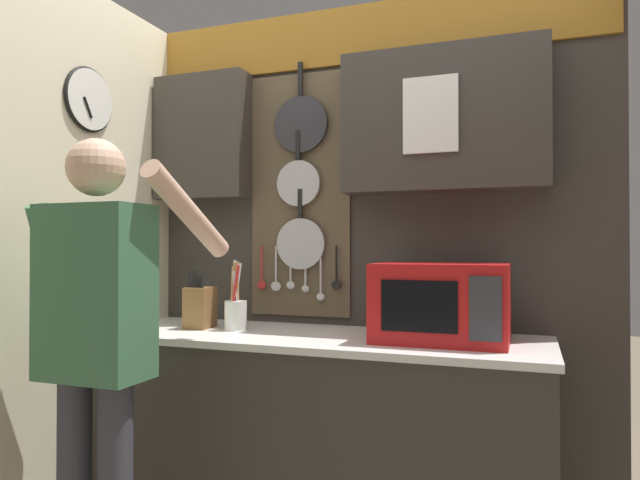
% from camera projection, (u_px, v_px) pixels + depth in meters
% --- Properties ---
extents(base_cabinet_counter, '(1.97, 0.66, 0.91)m').
position_uv_depth(base_cabinet_counter, '(316.00, 440.00, 2.49)').
color(base_cabinet_counter, '#38332D').
rests_on(base_cabinet_counter, ground_plane).
extents(back_wall_unit, '(2.54, 0.22, 2.47)m').
position_uv_depth(back_wall_unit, '(342.00, 205.00, 2.77)').
color(back_wall_unit, '#38332D').
rests_on(back_wall_unit, ground_plane).
extents(side_wall, '(0.07, 1.60, 2.47)m').
position_uv_depth(side_wall, '(70.00, 258.00, 2.48)').
color(side_wall, beige).
rests_on(side_wall, ground_plane).
extents(microwave, '(0.53, 0.37, 0.32)m').
position_uv_depth(microwave, '(441.00, 302.00, 2.31)').
color(microwave, red).
rests_on(microwave, base_cabinet_counter).
extents(knife_block, '(0.13, 0.16, 0.28)m').
position_uv_depth(knife_block, '(200.00, 306.00, 2.70)').
color(knife_block, brown).
rests_on(knife_block, base_cabinet_counter).
extents(utensil_crock, '(0.10, 0.10, 0.32)m').
position_uv_depth(utensil_crock, '(236.00, 310.00, 2.63)').
color(utensil_crock, white).
rests_on(utensil_crock, base_cabinet_counter).
extents(person, '(0.54, 0.61, 1.68)m').
position_uv_depth(person, '(98.00, 328.00, 2.04)').
color(person, '#383842').
rests_on(person, ground_plane).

